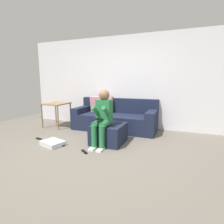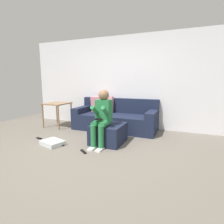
% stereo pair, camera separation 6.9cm
% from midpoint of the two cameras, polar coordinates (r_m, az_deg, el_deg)
% --- Properties ---
extents(ground_plane, '(7.50, 7.50, 0.00)m').
position_cam_midpoint_polar(ground_plane, '(3.26, -8.60, -13.03)').
color(ground_plane, '#6B6359').
extents(wall_back, '(5.77, 0.10, 2.47)m').
position_cam_midpoint_polar(wall_back, '(4.99, 3.47, 9.45)').
color(wall_back, silver).
rests_on(wall_back, ground_plane).
extents(couch_sectional, '(2.15, 0.86, 0.86)m').
position_cam_midpoint_polar(couch_sectional, '(4.73, 0.38, -1.98)').
color(couch_sectional, '#192138').
rests_on(couch_sectional, ground_plane).
extents(ottoman, '(0.62, 0.69, 0.39)m').
position_cam_midpoint_polar(ottoman, '(3.71, -1.56, -6.87)').
color(ottoman, '#192138').
rests_on(ottoman, ground_plane).
extents(person_seated, '(0.29, 0.58, 1.10)m').
position_cam_midpoint_polar(person_seated, '(3.48, -3.63, -1.02)').
color(person_seated, '#26723F').
rests_on(person_seated, ground_plane).
extents(storage_bin, '(0.52, 0.45, 0.09)m').
position_cam_midpoint_polar(storage_bin, '(3.81, -18.88, -9.38)').
color(storage_bin, silver).
rests_on(storage_bin, ground_plane).
extents(side_table, '(0.59, 0.64, 0.66)m').
position_cam_midpoint_polar(side_table, '(5.22, -17.74, 1.75)').
color(side_table, olive).
rests_on(side_table, ground_plane).
extents(remote_near_ottoman, '(0.18, 0.15, 0.02)m').
position_cam_midpoint_polar(remote_near_ottoman, '(3.32, -9.46, -12.42)').
color(remote_near_ottoman, black).
rests_on(remote_near_ottoman, ground_plane).
extents(remote_by_storage_bin, '(0.17, 0.10, 0.02)m').
position_cam_midpoint_polar(remote_by_storage_bin, '(3.75, -16.45, -10.08)').
color(remote_by_storage_bin, black).
rests_on(remote_by_storage_bin, ground_plane).
extents(remote_under_side_table, '(0.16, 0.09, 0.02)m').
position_cam_midpoint_polar(remote_under_side_table, '(4.31, -22.81, -7.85)').
color(remote_under_side_table, black).
rests_on(remote_under_side_table, ground_plane).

